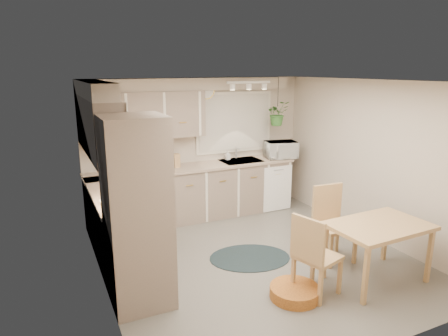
{
  "coord_description": "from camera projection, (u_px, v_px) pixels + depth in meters",
  "views": [
    {
      "loc": [
        -2.53,
        -4.4,
        2.56
      ],
      "look_at": [
        -0.22,
        0.55,
        1.19
      ],
      "focal_mm": 32.0,
      "sensor_mm": 36.0,
      "label": 1
    }
  ],
  "objects": [
    {
      "name": "hanging_plant",
      "position": [
        277.0,
        116.0,
        7.16
      ],
      "size": [
        0.42,
        0.46,
        0.34
      ],
      "primitive_type": "imported",
      "rotation": [
        0.0,
        0.0,
        -0.05
      ],
      "color": "#33692A",
      "rests_on": "ceiling"
    },
    {
      "name": "microwave",
      "position": [
        281.0,
        148.0,
        7.35
      ],
      "size": [
        0.61,
        0.41,
        0.38
      ],
      "primitive_type": "imported",
      "rotation": [
        0.0,
        0.0,
        -0.2
      ],
      "color": "white",
      "rests_on": "counter_back"
    },
    {
      "name": "toaster",
      "position": [
        165.0,
        164.0,
        6.59
      ],
      "size": [
        0.27,
        0.16,
        0.16
      ],
      "primitive_type": "cube",
      "rotation": [
        0.0,
        0.0,
        -0.03
      ],
      "color": "#B4B7BC",
      "rests_on": "counter_back"
    },
    {
      "name": "floor",
      "position": [
        255.0,
        258.0,
        5.53
      ],
      "size": [
        4.2,
        4.2,
        0.0
      ],
      "primitive_type": "plane",
      "color": "#625F57",
      "rests_on": "ground"
    },
    {
      "name": "wall_front",
      "position": [
        379.0,
        233.0,
        3.39
      ],
      "size": [
        4.0,
        0.04,
        2.4
      ],
      "primitive_type": "cube",
      "color": "#BAAC9A",
      "rests_on": "floor"
    },
    {
      "name": "counter_back",
      "position": [
        194.0,
        167.0,
        6.79
      ],
      "size": [
        3.64,
        0.64,
        0.04
      ],
      "primitive_type": "cube",
      "color": "tan",
      "rests_on": "base_cab_back"
    },
    {
      "name": "soffit_left",
      "position": [
        94.0,
        89.0,
        5.08
      ],
      "size": [
        0.3,
        2.0,
        0.2
      ],
      "primitive_type": "cube",
      "color": "#BAAC9A",
      "rests_on": "wall_left"
    },
    {
      "name": "dining_table",
      "position": [
        377.0,
        252.0,
        4.88
      ],
      "size": [
        1.2,
        0.83,
        0.74
      ],
      "primitive_type": "cube",
      "rotation": [
        0.0,
        0.0,
        0.04
      ],
      "color": "tan",
      "rests_on": "floor"
    },
    {
      "name": "coffee_maker",
      "position": [
        141.0,
        162.0,
        6.39
      ],
      "size": [
        0.21,
        0.25,
        0.32
      ],
      "primitive_type": "cube",
      "rotation": [
        0.0,
        0.0,
        -0.16
      ],
      "color": "black",
      "rests_on": "counter_back"
    },
    {
      "name": "base_cab_back",
      "position": [
        195.0,
        193.0,
        6.92
      ],
      "size": [
        3.6,
        0.6,
        0.9
      ],
      "primitive_type": "cube",
      "color": "gray",
      "rests_on": "floor"
    },
    {
      "name": "soffit_back",
      "position": [
        189.0,
        84.0,
        6.6
      ],
      "size": [
        3.6,
        0.3,
        0.2
      ],
      "primitive_type": "cube",
      "color": "#BAAC9A",
      "rests_on": "wall_back"
    },
    {
      "name": "wall_back",
      "position": [
        198.0,
        147.0,
        7.08
      ],
      "size": [
        4.0,
        0.04,
        2.4
      ],
      "primitive_type": "cube",
      "color": "#BAAC9A",
      "rests_on": "floor"
    },
    {
      "name": "dishwasher_front",
      "position": [
        278.0,
        189.0,
        7.27
      ],
      "size": [
        0.58,
        0.02,
        0.83
      ],
      "primitive_type": "cube",
      "color": "white",
      "rests_on": "base_cab_back"
    },
    {
      "name": "pet_bed",
      "position": [
        295.0,
        292.0,
        4.57
      ],
      "size": [
        0.62,
        0.62,
        0.13
      ],
      "primitive_type": "cylinder",
      "rotation": [
        0.0,
        0.0,
        -0.09
      ],
      "color": "#C77427",
      "rests_on": "floor"
    },
    {
      "name": "cooktop",
      "position": [
        125.0,
        204.0,
        4.87
      ],
      "size": [
        0.52,
        0.58,
        0.02
      ],
      "primitive_type": "cube",
      "color": "white",
      "rests_on": "counter_left"
    },
    {
      "name": "chair_back",
      "position": [
        335.0,
        225.0,
        5.38
      ],
      "size": [
        0.51,
        0.51,
        1.02
      ],
      "primitive_type": "cube",
      "rotation": [
        0.0,
        0.0,
        3.07
      ],
      "color": "tan",
      "rests_on": "floor"
    },
    {
      "name": "base_cab_left",
      "position": [
        117.0,
        226.0,
        5.49
      ],
      "size": [
        0.6,
        1.85,
        0.9
      ],
      "primitive_type": "cube",
      "color": "gray",
      "rests_on": "floor"
    },
    {
      "name": "upper_cab_left",
      "position": [
        98.0,
        126.0,
        5.21
      ],
      "size": [
        0.35,
        2.0,
        0.75
      ],
      "primitive_type": "cube",
      "color": "gray",
      "rests_on": "wall_left"
    },
    {
      "name": "oven_stack",
      "position": [
        137.0,
        214.0,
        4.25
      ],
      "size": [
        0.65,
        0.65,
        2.1
      ],
      "primitive_type": "cube",
      "color": "gray",
      "rests_on": "floor"
    },
    {
      "name": "counter_left",
      "position": [
        115.0,
        193.0,
        5.38
      ],
      "size": [
        0.64,
        1.89,
        0.04
      ],
      "primitive_type": "cube",
      "color": "tan",
      "rests_on": "base_cab_left"
    },
    {
      "name": "sink",
      "position": [
        241.0,
        163.0,
        7.18
      ],
      "size": [
        0.7,
        0.48,
        0.1
      ],
      "primitive_type": "cube",
      "color": "#B4B7BC",
      "rests_on": "counter_back"
    },
    {
      "name": "ceiling",
      "position": [
        259.0,
        81.0,
        4.94
      ],
      "size": [
        4.2,
        4.2,
        0.0
      ],
      "primitive_type": "plane",
      "color": "white",
      "rests_on": "wall_back"
    },
    {
      "name": "track_light_bar",
      "position": [
        249.0,
        82.0,
        6.61
      ],
      "size": [
        0.8,
        0.04,
        0.04
      ],
      "primitive_type": "cube",
      "color": "white",
      "rests_on": "ceiling"
    },
    {
      "name": "wall_clock",
      "position": [
        206.0,
        91.0,
        6.87
      ],
      "size": [
        0.3,
        0.03,
        0.3
      ],
      "primitive_type": "cylinder",
      "rotation": [
        1.57,
        0.0,
        0.0
      ],
      "color": "#E1C14F",
      "rests_on": "wall_back"
    },
    {
      "name": "soap_bottle",
      "position": [
        228.0,
        158.0,
        7.21
      ],
      "size": [
        0.09,
        0.18,
        0.08
      ],
      "primitive_type": "imported",
      "rotation": [
        0.0,
        0.0,
        0.1
      ],
      "color": "white",
      "rests_on": "counter_back"
    },
    {
      "name": "wall_right",
      "position": [
        372.0,
        160.0,
        6.05
      ],
      "size": [
        0.04,
        4.2,
        2.4
      ],
      "primitive_type": "cube",
      "color": "#BAAC9A",
      "rests_on": "floor"
    },
    {
      "name": "wall_left",
      "position": [
        100.0,
        195.0,
        4.41
      ],
      "size": [
        0.04,
        4.2,
        2.4
      ],
      "primitive_type": "cube",
      "color": "#BAAC9A",
      "rests_on": "floor"
    },
    {
      "name": "upper_cab_back",
      "position": [
        143.0,
        115.0,
        6.36
      ],
      "size": [
        2.0,
        0.35,
        0.75
      ],
      "primitive_type": "cube",
      "color": "gray",
      "rests_on": "wall_back"
    },
    {
      "name": "window_frame",
      "position": [
        234.0,
        122.0,
        7.25
      ],
      "size": [
        1.5,
        0.02,
        1.1
      ],
      "primitive_type": "cube",
      "color": "silver",
      "rests_on": "wall_back"
    },
    {
      "name": "wall_oven_face",
      "position": [
        166.0,
        209.0,
        4.38
      ],
      "size": [
        0.02,
        0.56,
        0.58
      ],
      "primitive_type": "cube",
      "color": "white",
      "rests_on": "oven_stack"
    },
    {
      "name": "chair_left",
      "position": [
        318.0,
        254.0,
        4.56
      ],
      "size": [
        0.57,
        0.57,
        0.98
      ],
      "primitive_type": "cube",
      "rotation": [
        0.0,
        0.0,
        -1.28
      ],
      "color": "tan",
      "rests_on": "floor"
    },
    {
      "name": "knife_block",
      "position": [
        176.0,
        160.0,
        6.69
      ],
      "size": [
        0.11,
        0.11,
        0.23
      ],
      "primitive_type": "cube",
      "rotation": [
        0.0,
        0.0,
        0.1
      ],
      "color": "tan",
      "rests_on": "counter_back"
    },
    {
      "name": "range_hood",
      "position": [
        121.0,
        168.0,
        4.75
      ],
      "size": [
        0.4,
        0.6,
        0.14
      ],
      "primitive_type": "cube",
      "color": "white",
      "rests_on": "upper_cab_left"
    },
    {
      "name": "window_blinds",
      "position": [
        235.0,
        122.0,
        7.24
      ],
      "size": [
        1.4,
        0.02,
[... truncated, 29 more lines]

